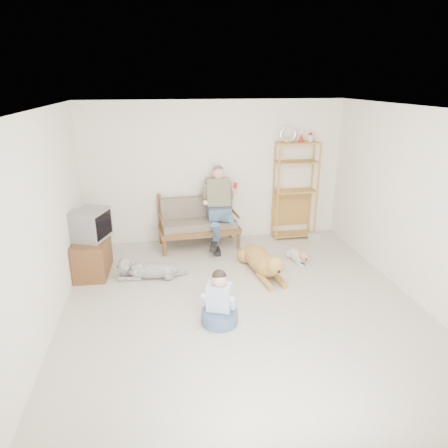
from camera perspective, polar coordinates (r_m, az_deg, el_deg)
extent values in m
plane|color=beige|center=(5.72, 2.84, -12.06)|extent=(5.50, 5.50, 0.00)
plane|color=white|center=(4.87, 3.40, 16.01)|extent=(5.50, 5.50, 0.00)
plane|color=white|center=(7.75, -1.33, 7.38)|extent=(5.00, 0.00, 5.00)
plane|color=white|center=(2.81, 15.87, -17.53)|extent=(5.00, 0.00, 5.00)
plane|color=white|center=(5.22, -24.76, -0.74)|extent=(0.00, 5.50, 5.50)
plane|color=white|center=(6.17, 26.41, 1.99)|extent=(0.00, 5.50, 5.50)
cube|color=brown|center=(7.63, -3.57, -0.70)|extent=(1.55, 0.81, 0.10)
cube|color=#776C5B|center=(7.59, -3.59, 0.11)|extent=(1.42, 0.70, 0.13)
cube|color=#776C5B|center=(7.74, -3.82, 2.34)|extent=(1.39, 0.22, 0.45)
cylinder|color=brown|center=(7.74, -3.90, 3.88)|extent=(1.40, 0.16, 0.05)
cylinder|color=brown|center=(7.39, -8.70, -3.27)|extent=(0.07, 0.07, 0.30)
cylinder|color=brown|center=(7.83, -8.93, 0.62)|extent=(0.07, 0.07, 0.95)
cylinder|color=brown|center=(7.52, 2.02, -2.61)|extent=(0.07, 0.07, 0.30)
cylinder|color=brown|center=(7.96, 1.19, 1.18)|extent=(0.07, 0.07, 0.95)
cube|color=#4A6488|center=(7.56, -0.71, 1.68)|extent=(0.42, 0.40, 0.21)
cube|color=#7F7B59|center=(7.56, -0.85, 4.59)|extent=(0.44, 0.30, 0.56)
sphere|color=tan|center=(7.44, -0.82, 7.28)|extent=(0.22, 0.22, 0.22)
sphere|color=#55504B|center=(7.45, -0.85, 7.63)|extent=(0.20, 0.20, 0.20)
cylinder|color=#B21313|center=(7.34, 1.64, 5.57)|extent=(0.07, 0.07, 0.10)
cube|color=#BA803A|center=(7.84, 10.55, 11.32)|extent=(0.82, 0.33, 0.03)
torus|color=silver|center=(7.75, 9.10, 12.54)|extent=(0.33, 0.05, 0.33)
cone|color=#B21313|center=(7.84, 10.97, 12.00)|extent=(0.11, 0.11, 0.17)
cylinder|color=#BA803A|center=(7.76, 7.73, 4.26)|extent=(0.04, 0.04, 1.92)
cylinder|color=#BA803A|center=(8.05, 7.08, 4.86)|extent=(0.04, 0.04, 1.92)
cylinder|color=#BA803A|center=(8.03, 13.18, 4.44)|extent=(0.04, 0.04, 1.92)
cylinder|color=#BA803A|center=(8.31, 12.37, 5.02)|extent=(0.04, 0.04, 1.92)
cube|color=white|center=(8.22, 12.76, -1.76)|extent=(0.22, 0.18, 0.13)
cube|color=brown|center=(6.93, -18.26, -4.35)|extent=(0.54, 0.92, 0.60)
cube|color=brown|center=(6.78, -20.52, -5.19)|extent=(0.04, 0.40, 0.50)
cube|color=brown|center=(7.17, -19.92, -3.72)|extent=(0.04, 0.40, 0.50)
cube|color=gray|center=(6.77, -18.54, -0.03)|extent=(0.64, 0.71, 0.48)
cube|color=black|center=(6.66, -16.80, -0.16)|extent=(0.19, 0.47, 0.39)
cube|color=silver|center=(7.96, -10.20, -0.49)|extent=(0.12, 0.02, 0.08)
ellipsoid|color=#B2853E|center=(6.77, 5.07, -5.11)|extent=(0.56, 1.16, 0.35)
sphere|color=#B2853E|center=(6.49, 6.24, -6.10)|extent=(0.35, 0.35, 0.35)
sphere|color=#B2853E|center=(6.19, 7.34, -5.90)|extent=(0.28, 0.28, 0.28)
ellipsoid|color=#B2853E|center=(6.10, 7.83, -6.61)|extent=(0.15, 0.21, 0.11)
cylinder|color=#B2853E|center=(7.28, 3.34, -4.11)|extent=(0.26, 0.42, 0.06)
ellipsoid|color=#B2853E|center=(6.18, 6.42, -5.92)|extent=(0.07, 0.10, 0.14)
ellipsoid|color=#B2853E|center=(6.25, 8.04, -5.66)|extent=(0.07, 0.10, 0.14)
ellipsoid|color=silver|center=(6.59, -10.07, -6.58)|extent=(0.84, 0.35, 0.25)
sphere|color=silver|center=(6.62, -12.22, -6.48)|extent=(0.25, 0.25, 0.25)
sphere|color=silver|center=(6.60, -14.06, -5.67)|extent=(0.21, 0.21, 0.21)
ellipsoid|color=silver|center=(6.63, -14.87, -5.84)|extent=(0.16, 0.11, 0.08)
cylinder|color=silver|center=(6.60, -6.45, -7.08)|extent=(0.33, 0.12, 0.04)
ellipsoid|color=silver|center=(6.66, -13.79, -5.39)|extent=(0.07, 0.05, 0.11)
ellipsoid|color=silver|center=(6.53, -13.98, -5.94)|extent=(0.07, 0.05, 0.11)
ellipsoid|color=silver|center=(7.23, 10.27, -4.41)|extent=(0.29, 0.49, 0.18)
sphere|color=silver|center=(7.12, 10.84, -4.74)|extent=(0.18, 0.18, 0.18)
sphere|color=tan|center=(7.00, 11.36, -4.52)|extent=(0.16, 0.16, 0.16)
ellipsoid|color=tan|center=(6.95, 11.67, -4.87)|extent=(0.09, 0.13, 0.06)
cylinder|color=silver|center=(7.44, 9.36, -4.12)|extent=(0.12, 0.17, 0.03)
cone|color=tan|center=(6.97, 10.92, -4.18)|extent=(0.05, 0.05, 0.06)
cone|color=tan|center=(7.03, 11.72, -4.03)|extent=(0.05, 0.05, 0.06)
torus|color=#B21313|center=(7.03, 11.26, -4.54)|extent=(0.15, 0.15, 0.02)
cylinder|color=#4A6488|center=(5.40, -0.65, -13.10)|extent=(0.49, 0.49, 0.18)
cube|color=silver|center=(5.27, -0.70, -10.35)|extent=(0.36, 0.30, 0.37)
sphere|color=tan|center=(5.12, -0.67, -7.91)|extent=(0.20, 0.20, 0.20)
sphere|color=black|center=(5.11, -0.69, -7.53)|extent=(0.19, 0.19, 0.19)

